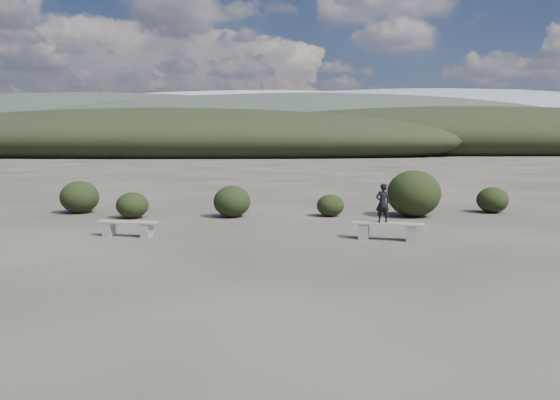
{
  "coord_description": "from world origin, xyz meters",
  "views": [
    {
      "loc": [
        0.71,
        -9.4,
        2.46
      ],
      "look_at": [
        0.26,
        3.5,
        1.1
      ],
      "focal_mm": 35.0,
      "sensor_mm": 36.0,
      "label": 1
    }
  ],
  "objects": [
    {
      "name": "ground",
      "position": [
        0.0,
        0.0,
        0.0
      ],
      "size": [
        1200.0,
        1200.0,
        0.0
      ],
      "primitive_type": "plane",
      "color": "#312C26",
      "rests_on": "ground"
    },
    {
      "name": "bench_left",
      "position": [
        -3.79,
        4.6,
        0.25
      ],
      "size": [
        1.67,
        0.63,
        0.41
      ],
      "rotation": [
        0.0,
        0.0,
        -0.18
      ],
      "color": "slate",
      "rests_on": "ground"
    },
    {
      "name": "bench_right",
      "position": [
        2.96,
        4.33,
        0.27
      ],
      "size": [
        1.83,
        0.79,
        0.45
      ],
      "rotation": [
        0.0,
        0.0,
        -0.24
      ],
      "color": "slate",
      "rests_on": "ground"
    },
    {
      "name": "seated_person",
      "position": [
        2.82,
        4.36,
        0.94
      ],
      "size": [
        0.39,
        0.29,
        0.99
      ],
      "primitive_type": "imported",
      "rotation": [
        0.0,
        0.0,
        3.3
      ],
      "color": "black",
      "rests_on": "bench_right"
    },
    {
      "name": "shrub_a",
      "position": [
        -4.73,
        8.09,
        0.43
      ],
      "size": [
        1.05,
        1.05,
        0.86
      ],
      "primitive_type": "ellipsoid",
      "color": "black",
      "rests_on": "ground"
    },
    {
      "name": "shrub_b",
      "position": [
        -1.51,
        8.44,
        0.52
      ],
      "size": [
        1.22,
        1.22,
        1.05
      ],
      "primitive_type": "ellipsoid",
      "color": "black",
      "rests_on": "ground"
    },
    {
      "name": "shrub_c",
      "position": [
        1.76,
        8.78,
        0.37
      ],
      "size": [
        0.92,
        0.92,
        0.74
      ],
      "primitive_type": "ellipsoid",
      "color": "black",
      "rests_on": "ground"
    },
    {
      "name": "shrub_d",
      "position": [
        4.53,
        8.81,
        0.78
      ],
      "size": [
        1.77,
        1.77,
        1.55
      ],
      "primitive_type": "ellipsoid",
      "color": "black",
      "rests_on": "ground"
    },
    {
      "name": "shrub_e",
      "position": [
        7.53,
        9.93,
        0.45
      ],
      "size": [
        1.09,
        1.09,
        0.91
      ],
      "primitive_type": "ellipsoid",
      "color": "black",
      "rests_on": "ground"
    },
    {
      "name": "shrub_f",
      "position": [
        -6.99,
        9.35,
        0.56
      ],
      "size": [
        1.33,
        1.33,
        1.13
      ],
      "primitive_type": "ellipsoid",
      "color": "black",
      "rests_on": "ground"
    },
    {
      "name": "mountain_ridges",
      "position": [
        -7.48,
        339.06,
        10.84
      ],
      "size": [
        500.0,
        400.0,
        56.0
      ],
      "color": "black",
      "rests_on": "ground"
    }
  ]
}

